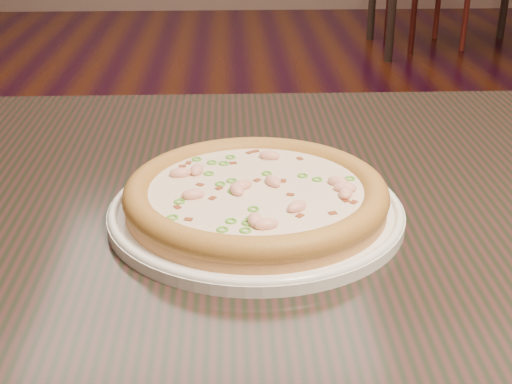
{
  "coord_description": "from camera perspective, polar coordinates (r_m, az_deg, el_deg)",
  "views": [
    {
      "loc": [
        0.18,
        -1.4,
        1.1
      ],
      "look_at": [
        0.21,
        -0.72,
        0.78
      ],
      "focal_mm": 50.0,
      "sensor_mm": 36.0,
      "label": 1
    }
  ],
  "objects": [
    {
      "name": "pizza",
      "position": [
        0.75,
        0.01,
        -0.2
      ],
      "size": [
        0.28,
        0.28,
        0.03
      ],
      "color": "#BE8348",
      "rests_on": "plate"
    },
    {
      "name": "plate",
      "position": [
        0.76,
        -0.0,
        -1.45
      ],
      "size": [
        0.31,
        0.31,
        0.02
      ],
      "color": "white",
      "rests_on": "hero_table"
    },
    {
      "name": "ground",
      "position": [
        1.79,
        -7.78,
        -13.22
      ],
      "size": [
        9.0,
        9.0,
        0.0
      ],
      "primitive_type": "plane",
      "color": "black"
    },
    {
      "name": "hero_table",
      "position": [
        0.87,
        7.85,
        -6.21
      ],
      "size": [
        1.2,
        0.8,
        0.75
      ],
      "color": "black",
      "rests_on": "ground"
    }
  ]
}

